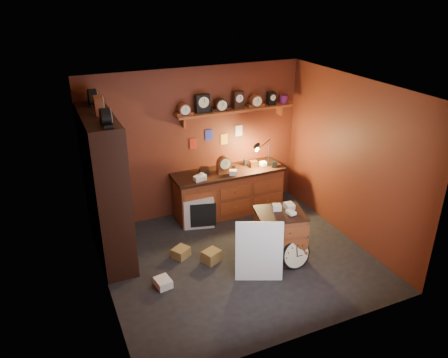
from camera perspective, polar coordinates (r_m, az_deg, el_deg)
floor at (r=7.00m, az=1.86°, el=-10.40°), size 4.00×4.00×0.00m
room_shell at (r=6.29m, az=2.01°, el=3.19°), size 4.02×3.62×2.71m
shelving_unit at (r=6.77m, az=-15.52°, el=-0.43°), size 0.47×1.60×2.58m
workbench at (r=8.10m, az=0.59°, el=-1.36°), size 2.07×0.66×1.36m
low_cabinet at (r=6.84m, az=7.23°, el=-7.13°), size 0.83×0.75×0.91m
big_round_clock at (r=6.78m, az=9.31°, el=-9.66°), size 0.48×0.16×0.48m
white_panel at (r=6.66m, az=4.49°, el=-12.57°), size 0.71×0.45×0.91m
mini_fridge at (r=7.86m, az=-3.44°, el=-3.87°), size 0.65×0.66×0.55m
floor_box_a at (r=7.04m, az=-5.64°, el=-9.53°), size 0.33×0.32×0.16m
floor_box_b at (r=6.48m, az=-7.96°, el=-13.26°), size 0.24×0.27×0.12m
floor_box_c at (r=6.89m, az=-1.63°, el=-10.05°), size 0.32×0.30×0.19m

